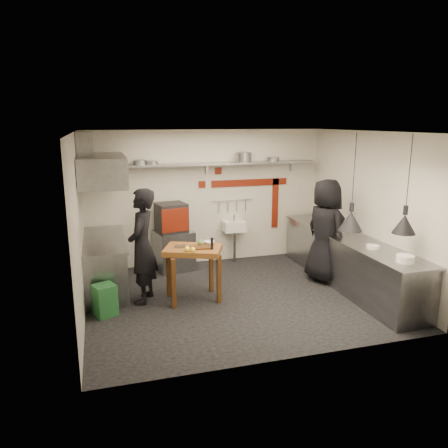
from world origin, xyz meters
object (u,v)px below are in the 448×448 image
object	(u,v)px
green_bin	(105,300)
chef_right	(325,231)
combi_oven	(171,218)
prep_table	(193,273)
chef_left	(142,246)
oven_stand	(174,250)

from	to	relation	value
green_bin	chef_right	size ratio (longest dim) A/B	0.26
chef_right	green_bin	bearing A→B (deg)	84.27
combi_oven	chef_right	world-z (taller)	chef_right
prep_table	combi_oven	bearing A→B (deg)	115.28
green_bin	chef_right	world-z (taller)	chef_right
green_bin	chef_left	size ratio (longest dim) A/B	0.26
prep_table	chef_left	size ratio (longest dim) A/B	0.48
green_bin	chef_left	world-z (taller)	chef_left
chef_right	oven_stand	bearing A→B (deg)	49.37
prep_table	chef_left	world-z (taller)	chef_left
oven_stand	chef_right	xyz separation A→B (m)	(2.62, -1.43, 0.57)
green_bin	combi_oven	bearing A→B (deg)	53.51
oven_stand	chef_left	distance (m)	1.76
oven_stand	green_bin	xyz separation A→B (m)	(-1.41, -1.88, -0.15)
oven_stand	chef_left	world-z (taller)	chef_left
combi_oven	chef_left	distance (m)	1.63
green_bin	prep_table	distance (m)	1.50
prep_table	chef_right	xyz separation A→B (m)	(2.57, 0.21, 0.51)
combi_oven	chef_right	xyz separation A→B (m)	(2.66, -1.40, -0.12)
oven_stand	prep_table	xyz separation A→B (m)	(0.05, -1.64, 0.06)
prep_table	chef_left	distance (m)	0.97
green_bin	prep_table	bearing A→B (deg)	9.20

